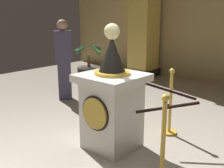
# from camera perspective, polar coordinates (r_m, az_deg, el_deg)

# --- Properties ---
(ground_plane) EXTENTS (12.02, 12.02, 0.00)m
(ground_plane) POSITION_cam_1_polar(r_m,az_deg,el_deg) (3.52, -1.90, -16.77)
(ground_plane) COLOR #9E9384
(pedestal_clock) EXTENTS (0.80, 0.80, 1.72)m
(pedestal_clock) POSITION_cam_1_polar(r_m,az_deg,el_deg) (3.69, -0.05, -3.93)
(pedestal_clock) COLOR silver
(pedestal_clock) RESTS_ON ground_plane
(stanchion_near) EXTENTS (0.24, 0.24, 1.05)m
(stanchion_near) POSITION_cam_1_polar(r_m,az_deg,el_deg) (3.01, 10.57, -14.66)
(stanchion_near) COLOR gold
(stanchion_near) RESTS_ON ground_plane
(stanchion_far) EXTENTS (0.24, 0.24, 1.04)m
(stanchion_far) POSITION_cam_1_polar(r_m,az_deg,el_deg) (4.31, 12.12, -5.64)
(stanchion_far) COLOR gold
(stanchion_far) RESTS_ON ground_plane
(velvet_rope) EXTENTS (0.97, 0.99, 0.22)m
(velvet_rope) POSITION_cam_1_polar(r_m,az_deg,el_deg) (3.50, 11.84, -3.05)
(velvet_rope) COLOR black
(column_left) EXTENTS (0.82, 0.82, 3.98)m
(column_left) POSITION_cam_1_polar(r_m,az_deg,el_deg) (8.20, 6.86, 15.48)
(column_left) COLOR black
(column_left) RESTS_ON ground_plane
(potted_palm_left) EXTENTS (0.86, 0.88, 1.18)m
(potted_palm_left) POSITION_cam_1_polar(r_m,az_deg,el_deg) (6.97, -4.85, 2.06)
(potted_palm_left) COLOR #2D2823
(potted_palm_left) RESTS_ON ground_plane
(bystander_guest) EXTENTS (0.39, 0.42, 1.72)m
(bystander_guest) POSITION_cam_1_polar(r_m,az_deg,el_deg) (5.90, -10.16, 5.46)
(bystander_guest) COLOR #383347
(bystander_guest) RESTS_ON ground_plane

